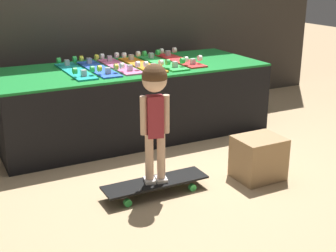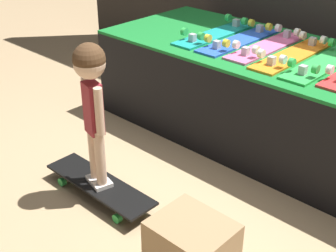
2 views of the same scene
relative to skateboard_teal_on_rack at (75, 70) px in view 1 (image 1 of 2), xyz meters
name	(u,v)px [view 1 (image 1 of 2)]	position (x,y,z in m)	size (l,w,h in m)	color
ground_plane	(158,152)	(0.52, -0.56, -0.66)	(16.00, 16.00, 0.00)	tan
display_rack	(131,100)	(0.52, 0.00, -0.34)	(2.43, 0.98, 0.64)	black
skateboard_teal_on_rack	(75,70)	(0.00, 0.00, 0.00)	(0.18, 0.75, 0.09)	teal
skateboard_blue_on_rack	(98,68)	(0.21, 0.00, 0.00)	(0.18, 0.75, 0.09)	blue
skateboard_pink_on_rack	(119,65)	(0.41, 0.02, 0.00)	(0.18, 0.75, 0.09)	pink
skateboard_orange_on_rack	(142,64)	(0.62, -0.02, 0.00)	(0.18, 0.75, 0.09)	orange
skateboard_green_on_rack	(163,62)	(0.83, -0.03, 0.00)	(0.18, 0.75, 0.09)	green
skateboard_red_on_rack	(180,59)	(1.04, 0.01, 0.00)	(0.18, 0.75, 0.09)	red
skateboard_on_floor	(155,183)	(0.16, -1.23, -0.58)	(0.75, 0.20, 0.09)	black
child	(155,101)	(0.16, -1.23, 0.01)	(0.19, 0.17, 0.82)	silver
storage_box	(258,158)	(0.95, -1.35, -0.50)	(0.34, 0.29, 0.32)	#A37F56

